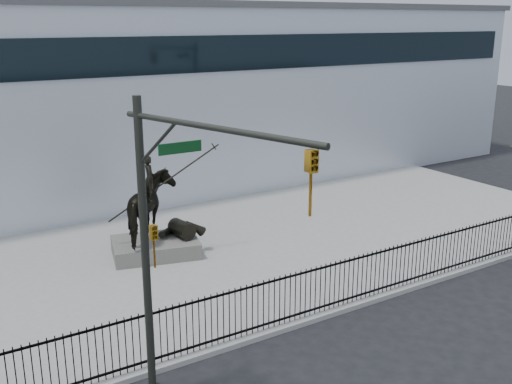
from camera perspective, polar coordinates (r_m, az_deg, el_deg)
ground at (r=18.14m, az=11.81°, el=-12.09°), size 120.00×120.00×0.00m
plaza at (r=23.12m, az=-0.25°, el=-5.18°), size 30.00×12.00×0.15m
building at (r=33.54m, az=-12.25°, el=8.94°), size 44.00×14.00×9.00m
picket_fence at (r=18.55m, az=9.29°, el=-8.17°), size 22.10×0.10×1.50m
statue_plinth at (r=22.33m, az=-9.55°, el=-5.21°), size 3.48×2.79×0.57m
equestrian_statue at (r=21.85m, az=-9.58°, el=-1.56°), size 3.80×2.85×3.31m
traffic_signal_left at (r=12.45m, az=-8.11°, el=-4.92°), size 1.52×4.84×7.00m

